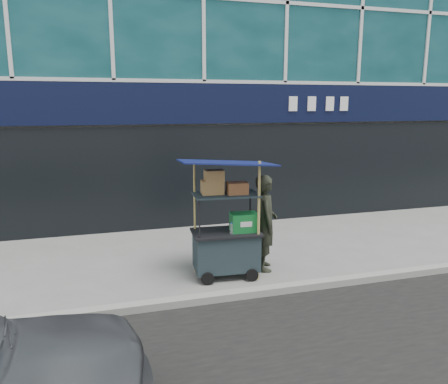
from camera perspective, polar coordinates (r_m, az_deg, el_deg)
name	(u,v)px	position (r m, az deg, el deg)	size (l,w,h in m)	color
ground	(264,289)	(7.16, 5.24, -12.52)	(80.00, 80.00, 0.00)	slate
curb	(269,291)	(6.97, 5.86, -12.70)	(80.00, 0.18, 0.12)	gray
vendor_cart	(227,236)	(7.40, 0.39, -5.71)	(1.59, 1.19, 2.05)	black
vendor_man	(266,223)	(7.72, 5.44, -4.02)	(0.62, 0.41, 1.70)	black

